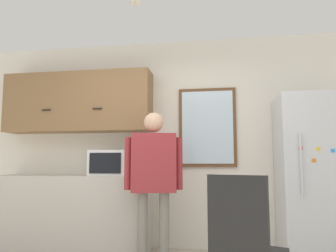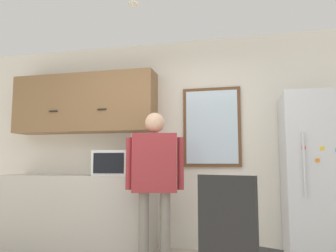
{
  "view_description": "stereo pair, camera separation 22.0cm",
  "coord_description": "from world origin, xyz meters",
  "px_view_note": "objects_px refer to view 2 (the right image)",
  "views": [
    {
      "loc": [
        0.67,
        -2.23,
        1.07
      ],
      "look_at": [
        0.13,
        1.1,
        1.45
      ],
      "focal_mm": 35.0,
      "sensor_mm": 36.0,
      "label": 1
    },
    {
      "loc": [
        0.89,
        -2.19,
        1.07
      ],
      "look_at": [
        0.13,
        1.1,
        1.45
      ],
      "focal_mm": 35.0,
      "sensor_mm": 36.0,
      "label": 2
    }
  ],
  "objects_px": {
    "person": "(155,171)",
    "chair": "(235,243)",
    "refrigerator": "(318,178)",
    "microwave": "(118,163)"
  },
  "relations": [
    {
      "from": "refrigerator",
      "to": "chair",
      "type": "relative_size",
      "value": 1.84
    },
    {
      "from": "person",
      "to": "chair",
      "type": "xyz_separation_m",
      "value": [
        0.87,
        -1.1,
        -0.46
      ]
    },
    {
      "from": "microwave",
      "to": "chair",
      "type": "height_order",
      "value": "microwave"
    },
    {
      "from": "person",
      "to": "chair",
      "type": "height_order",
      "value": "person"
    },
    {
      "from": "person",
      "to": "refrigerator",
      "type": "xyz_separation_m",
      "value": [
        1.72,
        0.38,
        -0.08
      ]
    },
    {
      "from": "refrigerator",
      "to": "chair",
      "type": "distance_m",
      "value": 1.75
    },
    {
      "from": "microwave",
      "to": "refrigerator",
      "type": "distance_m",
      "value": 2.29
    },
    {
      "from": "chair",
      "to": "refrigerator",
      "type": "bearing_deg",
      "value": -96.24
    },
    {
      "from": "person",
      "to": "chair",
      "type": "relative_size",
      "value": 1.63
    },
    {
      "from": "microwave",
      "to": "person",
      "type": "relative_size",
      "value": 0.34
    }
  ]
}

